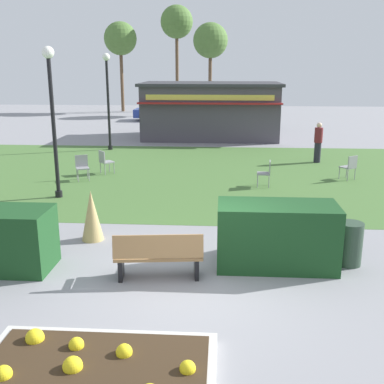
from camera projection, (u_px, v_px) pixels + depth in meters
name	position (u px, v px, depth m)	size (l,w,h in m)	color
ground_plane	(199.00, 284.00, 8.87)	(80.00, 80.00, 0.00)	gray
lawn_patch	(211.00, 174.00, 17.86)	(36.00, 12.00, 0.01)	#446B33
flower_bed	(91.00, 378.00, 6.08)	(3.21, 2.21, 0.33)	beige
park_bench	(159.00, 256.00, 8.98)	(1.75, 0.70, 0.95)	#9E7547
hedge_left	(2.00, 239.00, 9.42)	(1.96, 1.10, 1.25)	#19421E
hedge_right	(277.00, 236.00, 9.52)	(2.40, 1.10, 1.32)	#19421E
ornamental_grass_behind_left	(92.00, 215.00, 10.99)	(0.52, 0.52, 1.20)	tan
ornamental_grass_behind_right	(244.00, 230.00, 10.40)	(0.56, 0.56, 0.93)	tan
lamppost_mid	(52.00, 106.00, 13.98)	(0.36, 0.36, 4.54)	black
lamppost_far	(108.00, 90.00, 22.21)	(0.36, 0.36, 4.54)	black
trash_bin	(350.00, 244.00, 9.66)	(0.52, 0.52, 0.90)	#2D4233
food_kiosk	(211.00, 110.00, 26.39)	(7.67, 4.67, 3.06)	#47424C
cafe_chair_west	(82.00, 166.00, 16.78)	(0.58, 0.58, 0.89)	gray
cafe_chair_east	(105.00, 160.00, 17.71)	(0.62, 0.62, 0.89)	gray
cafe_chair_center	(266.00, 171.00, 15.86)	(0.48, 0.48, 0.89)	gray
cafe_chair_north	(350.00, 166.00, 16.78)	(0.61, 0.61, 0.89)	gray
person_strolling	(318.00, 142.00, 19.72)	(0.34, 0.34, 1.69)	#23232D
parked_car_west_slot	(163.00, 112.00, 34.73)	(4.22, 2.09, 1.20)	navy
parked_car_center_slot	(232.00, 112.00, 34.41)	(4.29, 2.23, 1.20)	#B7BABF
tree_left_bg	(210.00, 41.00, 37.79)	(2.80, 2.80, 7.30)	brown
tree_right_bg	(177.00, 23.00, 40.39)	(2.80, 2.80, 8.97)	brown
tree_center_bg	(120.00, 39.00, 40.18)	(2.80, 2.80, 7.58)	brown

